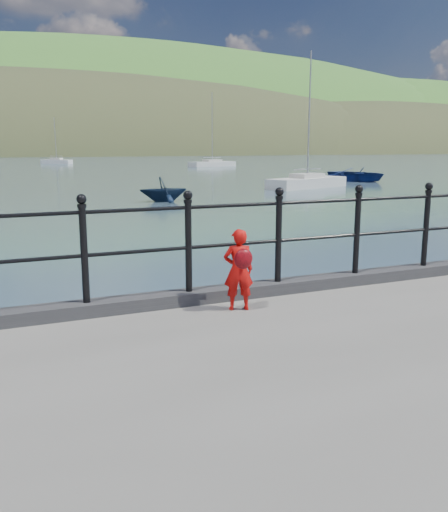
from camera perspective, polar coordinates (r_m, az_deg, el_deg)
name	(u,v)px	position (r m, az deg, el deg)	size (l,w,h in m)	color
ground	(230,369)	(7.20, 0.61, -11.78)	(600.00, 600.00, 0.00)	#2D4251
kerb	(235,292)	(6.71, 1.15, -3.79)	(60.00, 0.30, 0.15)	#28282B
railing	(235,232)	(6.55, 1.18, 2.54)	(18.11, 0.11, 1.20)	black
far_shore	(91,204)	(250.16, -13.79, 5.29)	(830.00, 200.00, 156.00)	#333A21
child	(239,269)	(6.13, 1.56, -1.37)	(0.39, 0.34, 0.94)	red
launch_blue	(357,174)	(46.91, 13.84, 8.36)	(3.96, 5.55, 1.15)	navy
launch_navy	(163,189)	(28.63, -6.39, 6.99)	(2.11, 2.45, 1.29)	#0E1B32
sailboat_far	(212,164)	(79.31, -1.24, 9.65)	(7.74, 4.41, 10.53)	silver
sailboat_deep	(57,162)	(95.19, -17.20, 9.45)	(4.96, 4.36, 7.71)	white
sailboat_near	(307,183)	(38.59, 8.75, 7.61)	(7.06, 4.22, 9.31)	silver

